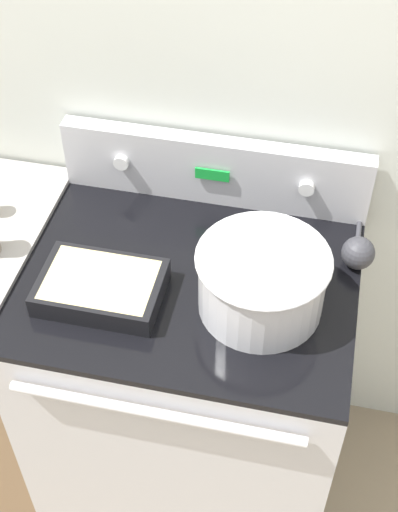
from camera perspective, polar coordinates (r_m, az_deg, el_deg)
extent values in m
cube|color=silver|center=(1.79, 1.78, 14.22)|extent=(8.00, 0.05, 2.50)
cube|color=#BCBCC1|center=(2.10, -0.64, -10.30)|extent=(0.81, 0.65, 0.89)
cube|color=black|center=(1.74, -0.76, -1.86)|extent=(0.81, 0.65, 0.02)
cylinder|color=silver|center=(1.59, -3.55, -12.45)|extent=(0.67, 0.02, 0.02)
cube|color=#BCBCC1|center=(1.88, 1.26, 6.89)|extent=(0.81, 0.05, 0.19)
cylinder|color=white|center=(1.90, -6.24, 7.44)|extent=(0.04, 0.02, 0.04)
cylinder|color=white|center=(1.83, 8.60, 5.38)|extent=(0.04, 0.02, 0.04)
cube|color=green|center=(1.85, 1.07, 6.52)|extent=(0.09, 0.01, 0.03)
cylinder|color=silver|center=(1.62, 5.04, -2.08)|extent=(0.29, 0.29, 0.16)
torus|color=silver|center=(1.56, 5.21, -0.20)|extent=(0.31, 0.31, 0.01)
cylinder|color=beige|center=(1.57, 5.18, -0.53)|extent=(0.26, 0.26, 0.02)
cube|color=black|center=(1.69, -7.85, -2.51)|extent=(0.29, 0.20, 0.06)
cube|color=#D1BC7A|center=(1.68, -7.89, -2.22)|extent=(0.25, 0.18, 0.03)
cylinder|color=#333338|center=(1.88, 12.66, 1.96)|extent=(0.01, 0.23, 0.01)
sphere|color=#333338|center=(1.77, 12.61, 0.24)|extent=(0.08, 0.08, 0.08)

